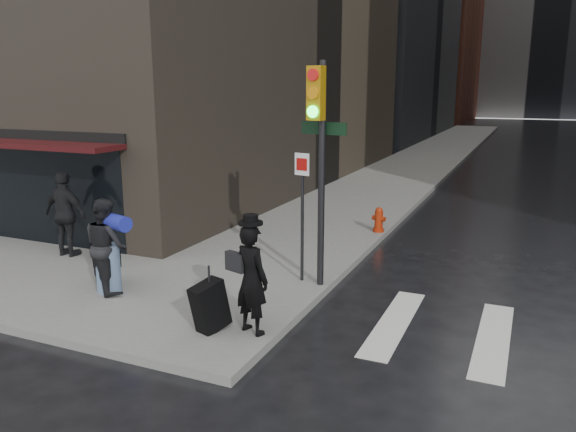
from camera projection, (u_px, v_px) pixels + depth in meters
name	position (u px, v px, depth m)	size (l,w,h in m)	color
ground	(188.00, 311.00, 10.06)	(140.00, 140.00, 0.00)	black
sidewalk_left	(436.00, 152.00, 34.15)	(4.00, 50.00, 0.15)	slate
bldg_left_far	(380.00, 10.00, 67.60)	(22.00, 20.00, 26.00)	#5F2A20
man_overcoat	(243.00, 283.00, 8.69)	(1.24, 0.89, 1.94)	black
man_jeans	(107.00, 245.00, 10.45)	(1.22, 1.10, 1.80)	black
man_greycoat	(66.00, 214.00, 12.68)	(1.15, 0.49, 1.95)	black
traffic_light	(318.00, 144.00, 10.34)	(1.05, 0.56, 4.25)	black
fire_hydrant	(379.00, 221.00, 14.97)	(0.39, 0.29, 0.67)	#9C2309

